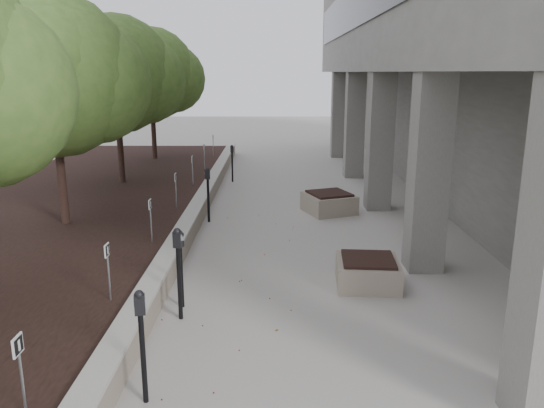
{
  "coord_description": "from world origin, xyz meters",
  "views": [
    {
      "loc": [
        0.29,
        -4.42,
        3.99
      ],
      "look_at": [
        0.26,
        6.71,
        1.2
      ],
      "focal_mm": 34.89,
      "sensor_mm": 36.0,
      "label": 1
    }
  ],
  "objects_px": {
    "crabapple_tree_3": "(55,111)",
    "parking_meter_2": "(181,269)",
    "parking_meter_3": "(179,274)",
    "planter_front": "(368,271)",
    "parking_meter_4": "(208,195)",
    "parking_meter_1": "(143,347)",
    "parking_meter_5": "(232,163)",
    "crabapple_tree_4": "(117,100)",
    "crabapple_tree_5": "(152,94)",
    "planter_back": "(329,202)"
  },
  "relations": [
    {
      "from": "crabapple_tree_3",
      "to": "parking_meter_2",
      "type": "relative_size",
      "value": 3.89
    },
    {
      "from": "parking_meter_2",
      "to": "parking_meter_3",
      "type": "bearing_deg",
      "value": -69.11
    },
    {
      "from": "parking_meter_2",
      "to": "planter_front",
      "type": "relative_size",
      "value": 1.19
    },
    {
      "from": "parking_meter_4",
      "to": "parking_meter_1",
      "type": "bearing_deg",
      "value": -88.38
    },
    {
      "from": "parking_meter_4",
      "to": "parking_meter_5",
      "type": "xyz_separation_m",
      "value": [
        0.23,
        5.44,
        -0.06
      ]
    },
    {
      "from": "parking_meter_2",
      "to": "parking_meter_4",
      "type": "bearing_deg",
      "value": 106.93
    },
    {
      "from": "parking_meter_1",
      "to": "parking_meter_3",
      "type": "xyz_separation_m",
      "value": [
        0.05,
        2.29,
        0.04
      ]
    },
    {
      "from": "crabapple_tree_4",
      "to": "crabapple_tree_3",
      "type": "bearing_deg",
      "value": -90.0
    },
    {
      "from": "crabapple_tree_3",
      "to": "planter_front",
      "type": "distance_m",
      "value": 8.01
    },
    {
      "from": "crabapple_tree_4",
      "to": "parking_meter_2",
      "type": "distance_m",
      "value": 9.86
    },
    {
      "from": "parking_meter_1",
      "to": "parking_meter_3",
      "type": "height_order",
      "value": "parking_meter_3"
    },
    {
      "from": "parking_meter_4",
      "to": "planter_front",
      "type": "xyz_separation_m",
      "value": [
        3.58,
        -4.4,
        -0.48
      ]
    },
    {
      "from": "crabapple_tree_3",
      "to": "parking_meter_1",
      "type": "height_order",
      "value": "crabapple_tree_3"
    },
    {
      "from": "parking_meter_4",
      "to": "planter_front",
      "type": "distance_m",
      "value": 5.7
    },
    {
      "from": "crabapple_tree_3",
      "to": "parking_meter_2",
      "type": "height_order",
      "value": "crabapple_tree_3"
    },
    {
      "from": "crabapple_tree_3",
      "to": "parking_meter_3",
      "type": "distance_m",
      "value": 6.08
    },
    {
      "from": "parking_meter_2",
      "to": "parking_meter_5",
      "type": "distance_m",
      "value": 10.83
    },
    {
      "from": "crabapple_tree_4",
      "to": "planter_front",
      "type": "bearing_deg",
      "value": -48.88
    },
    {
      "from": "crabapple_tree_4",
      "to": "crabapple_tree_5",
      "type": "distance_m",
      "value": 5.0
    },
    {
      "from": "planter_front",
      "to": "parking_meter_2",
      "type": "bearing_deg",
      "value": -163.77
    },
    {
      "from": "crabapple_tree_3",
      "to": "crabapple_tree_5",
      "type": "height_order",
      "value": "same"
    },
    {
      "from": "parking_meter_5",
      "to": "planter_front",
      "type": "bearing_deg",
      "value": -72.53
    },
    {
      "from": "parking_meter_4",
      "to": "planter_back",
      "type": "relative_size",
      "value": 1.18
    },
    {
      "from": "parking_meter_1",
      "to": "parking_meter_4",
      "type": "height_order",
      "value": "parking_meter_4"
    },
    {
      "from": "parking_meter_3",
      "to": "planter_back",
      "type": "height_order",
      "value": "parking_meter_3"
    },
    {
      "from": "crabapple_tree_4",
      "to": "crabapple_tree_5",
      "type": "relative_size",
      "value": 1.0
    },
    {
      "from": "parking_meter_2",
      "to": "parking_meter_5",
      "type": "height_order",
      "value": "parking_meter_2"
    },
    {
      "from": "crabapple_tree_3",
      "to": "crabapple_tree_5",
      "type": "relative_size",
      "value": 1.0
    },
    {
      "from": "parking_meter_4",
      "to": "parking_meter_5",
      "type": "height_order",
      "value": "parking_meter_4"
    },
    {
      "from": "planter_back",
      "to": "parking_meter_5",
      "type": "bearing_deg",
      "value": 125.72
    },
    {
      "from": "crabapple_tree_3",
      "to": "parking_meter_4",
      "type": "bearing_deg",
      "value": 24.32
    },
    {
      "from": "crabapple_tree_5",
      "to": "parking_meter_4",
      "type": "relative_size",
      "value": 3.6
    },
    {
      "from": "parking_meter_1",
      "to": "planter_front",
      "type": "height_order",
      "value": "parking_meter_1"
    },
    {
      "from": "planter_front",
      "to": "planter_back",
      "type": "distance_m",
      "value": 5.45
    },
    {
      "from": "parking_meter_4",
      "to": "parking_meter_2",
      "type": "bearing_deg",
      "value": -87.74
    },
    {
      "from": "parking_meter_2",
      "to": "planter_back",
      "type": "height_order",
      "value": "parking_meter_2"
    },
    {
      "from": "crabapple_tree_5",
      "to": "parking_meter_3",
      "type": "relative_size",
      "value": 3.45
    },
    {
      "from": "crabapple_tree_4",
      "to": "parking_meter_5",
      "type": "bearing_deg",
      "value": 28.64
    },
    {
      "from": "crabapple_tree_4",
      "to": "planter_back",
      "type": "bearing_deg",
      "value": -20.08
    },
    {
      "from": "crabapple_tree_3",
      "to": "planter_front",
      "type": "bearing_deg",
      "value": -22.83
    },
    {
      "from": "parking_meter_4",
      "to": "planter_back",
      "type": "bearing_deg",
      "value": 17.47
    },
    {
      "from": "parking_meter_2",
      "to": "planter_front",
      "type": "xyz_separation_m",
      "value": [
        3.4,
        0.99,
        -0.43
      ]
    },
    {
      "from": "crabapple_tree_5",
      "to": "parking_meter_4",
      "type": "xyz_separation_m",
      "value": [
        3.32,
        -8.5,
        -2.36
      ]
    },
    {
      "from": "parking_meter_1",
      "to": "planter_front",
      "type": "relative_size",
      "value": 1.27
    },
    {
      "from": "crabapple_tree_5",
      "to": "planter_front",
      "type": "relative_size",
      "value": 4.63
    },
    {
      "from": "planter_back",
      "to": "parking_meter_3",
      "type": "bearing_deg",
      "value": -114.63
    },
    {
      "from": "parking_meter_1",
      "to": "planter_front",
      "type": "xyz_separation_m",
      "value": [
        3.4,
        3.74,
        -0.47
      ]
    },
    {
      "from": "crabapple_tree_5",
      "to": "parking_meter_5",
      "type": "relative_size",
      "value": 3.91
    },
    {
      "from": "parking_meter_4",
      "to": "planter_back",
      "type": "xyz_separation_m",
      "value": [
        3.39,
        1.05,
        -0.46
      ]
    },
    {
      "from": "planter_back",
      "to": "planter_front",
      "type": "bearing_deg",
      "value": -88.02
    }
  ]
}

